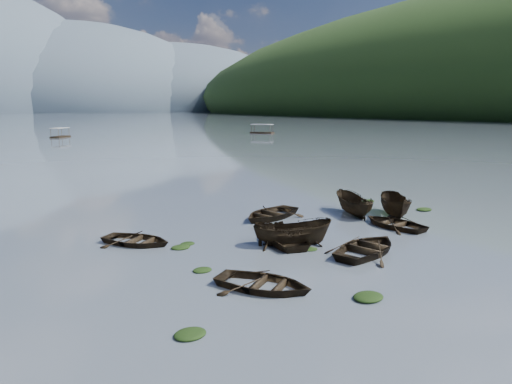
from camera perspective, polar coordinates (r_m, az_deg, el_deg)
ground_plane at (r=22.59m, az=15.83°, el=-9.85°), size 2400.00×2400.00×0.00m
haze_mtn_c at (r=927.64m, az=-21.04°, el=9.41°), size 520.00×520.00×260.00m
haze_mtn_d at (r=974.12m, az=-10.40°, el=9.95°), size 520.00×520.00×220.00m
rowboat_0 at (r=20.11m, az=0.93°, el=-12.03°), size 5.04×5.33×0.90m
rowboat_1 at (r=26.96m, az=3.51°, el=-6.11°), size 4.82×5.82×1.04m
rowboat_2 at (r=26.17m, az=4.56°, el=-6.64°), size 4.75×3.42×1.72m
rowboat_3 at (r=31.31m, az=16.91°, el=-4.19°), size 3.62×4.69×0.90m
rowboat_4 at (r=25.44m, az=13.75°, el=-7.43°), size 5.73×4.84×1.01m
rowboat_5 at (r=34.19m, az=16.99°, el=-2.97°), size 4.36×5.01×1.88m
rowboat_6 at (r=27.17m, az=-14.68°, el=-6.31°), size 4.95×5.12×0.87m
rowboat_7 at (r=32.37m, az=1.81°, el=-3.25°), size 5.89×5.05×1.03m
rowboat_8 at (r=34.04m, az=12.00°, el=-2.79°), size 3.00×4.87×1.76m
weed_clump_0 at (r=16.56m, az=-8.23°, el=-17.37°), size 1.15×0.94×0.25m
weed_clump_1 at (r=22.30m, az=-6.73°, el=-9.78°), size 0.94×0.76×0.21m
weed_clump_2 at (r=19.71m, az=13.85°, el=-12.84°), size 1.33×1.07×0.29m
weed_clump_3 at (r=25.46m, az=6.85°, el=-7.18°), size 0.80×0.68×0.18m
weed_clump_4 at (r=36.96m, az=20.27°, el=-2.17°), size 1.26×1.00×0.26m
weed_clump_5 at (r=25.88m, az=-9.40°, el=-6.95°), size 1.08×0.87×0.23m
weed_clump_6 at (r=26.56m, az=-8.54°, el=-6.47°), size 0.84×0.70×0.18m
weed_clump_7 at (r=38.91m, az=13.84°, el=-1.20°), size 1.11×0.89×0.24m
pontoon_centre at (r=128.91m, az=-23.25°, el=6.29°), size 5.65×6.44×2.34m
pontoon_right at (r=136.87m, az=0.76°, el=7.34°), size 6.38×7.12×2.60m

